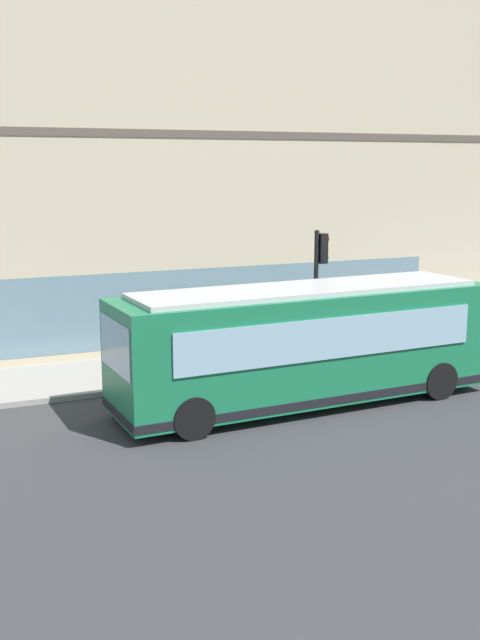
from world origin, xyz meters
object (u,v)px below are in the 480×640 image
(pedestrian_by_light_pole, at_px, (221,335))
(newspaper_vending_box, at_px, (358,329))
(city_bus_nearside, at_px, (306,345))
(traffic_light_near_corner, at_px, (320,271))
(pedestrian_near_building_entrance, at_px, (151,332))
(fire_hydrant, at_px, (194,350))

(pedestrian_by_light_pole, xyz_separation_m, newspaper_vending_box, (1.43, -5.60, -0.56))
(city_bus_nearside, xyz_separation_m, traffic_light_near_corner, (3.31, -2.20, 1.39))
(traffic_light_near_corner, xyz_separation_m, pedestrian_near_building_entrance, (2.09, 4.70, -1.91))
(city_bus_nearside, distance_m, newspaper_vending_box, 6.91)
(fire_hydrant, bearing_deg, pedestrian_near_building_entrance, 59.08)
(pedestrian_by_light_pole, bearing_deg, pedestrian_near_building_entrance, 40.69)
(city_bus_nearside, bearing_deg, pedestrian_near_building_entrance, 24.79)
(fire_hydrant, height_order, pedestrian_by_light_pole, pedestrian_by_light_pole)
(traffic_light_near_corner, bearing_deg, newspaper_vending_box, -55.64)
(pedestrian_by_light_pole, bearing_deg, traffic_light_near_corner, -94.73)
(pedestrian_near_building_entrance, relative_size, newspaper_vending_box, 1.72)
(fire_hydrant, relative_size, newspaper_vending_box, 0.82)
(city_bus_nearside, relative_size, newspaper_vending_box, 11.27)
(pedestrian_near_building_entrance, height_order, newspaper_vending_box, pedestrian_near_building_entrance)
(pedestrian_by_light_pole, height_order, newspaper_vending_box, pedestrian_by_light_pole)
(city_bus_nearside, xyz_separation_m, pedestrian_near_building_entrance, (5.40, 2.49, -0.52))
(fire_hydrant, distance_m, pedestrian_near_building_entrance, 1.44)
(traffic_light_near_corner, height_order, fire_hydrant, traffic_light_near_corner)
(traffic_light_near_corner, relative_size, pedestrian_near_building_entrance, 2.59)
(fire_hydrant, distance_m, newspaper_vending_box, 6.03)
(fire_hydrant, height_order, pedestrian_near_building_entrance, pedestrian_near_building_entrance)
(traffic_light_near_corner, bearing_deg, city_bus_nearside, 146.32)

